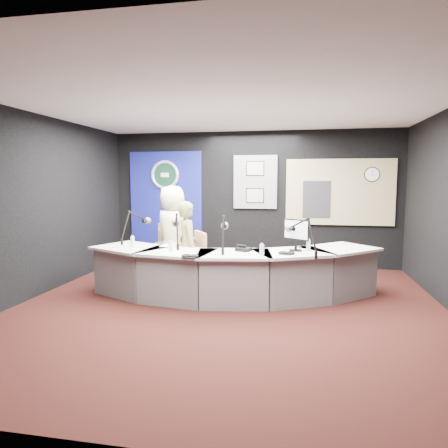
% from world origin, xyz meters
% --- Properties ---
extents(ground, '(6.00, 6.00, 0.00)m').
position_xyz_m(ground, '(0.00, 0.00, 0.00)').
color(ground, black).
rests_on(ground, ground).
extents(ceiling, '(6.00, 6.00, 0.02)m').
position_xyz_m(ceiling, '(0.00, 0.00, 2.80)').
color(ceiling, silver).
rests_on(ceiling, ground).
extents(wall_back, '(6.00, 0.02, 2.80)m').
position_xyz_m(wall_back, '(0.00, 3.00, 1.40)').
color(wall_back, black).
rests_on(wall_back, ground).
extents(wall_front, '(6.00, 0.02, 2.80)m').
position_xyz_m(wall_front, '(0.00, -3.00, 1.40)').
color(wall_front, black).
rests_on(wall_front, ground).
extents(wall_left, '(0.02, 6.00, 2.80)m').
position_xyz_m(wall_left, '(-3.00, 0.00, 1.40)').
color(wall_left, black).
rests_on(wall_left, ground).
extents(broadcast_desk, '(4.50, 1.90, 0.75)m').
position_xyz_m(broadcast_desk, '(-0.05, 0.55, 0.38)').
color(broadcast_desk, silver).
rests_on(broadcast_desk, ground).
extents(backdrop_panel, '(1.60, 0.05, 2.30)m').
position_xyz_m(backdrop_panel, '(-1.90, 2.97, 1.25)').
color(backdrop_panel, navy).
rests_on(backdrop_panel, wall_back).
extents(agency_seal, '(0.63, 0.07, 0.63)m').
position_xyz_m(agency_seal, '(-1.90, 2.93, 1.90)').
color(agency_seal, silver).
rests_on(agency_seal, backdrop_panel).
extents(seal_center, '(0.48, 0.01, 0.48)m').
position_xyz_m(seal_center, '(-1.90, 2.94, 1.90)').
color(seal_center, '#0D3021').
rests_on(seal_center, backdrop_panel).
extents(pinboard, '(0.90, 0.04, 1.10)m').
position_xyz_m(pinboard, '(0.05, 2.97, 1.75)').
color(pinboard, slate).
rests_on(pinboard, wall_back).
extents(framed_photo_upper, '(0.34, 0.02, 0.27)m').
position_xyz_m(framed_photo_upper, '(0.05, 2.94, 2.03)').
color(framed_photo_upper, gray).
rests_on(framed_photo_upper, pinboard).
extents(framed_photo_lower, '(0.34, 0.02, 0.27)m').
position_xyz_m(framed_photo_lower, '(0.05, 2.94, 1.47)').
color(framed_photo_lower, gray).
rests_on(framed_photo_lower, pinboard).
extents(booth_window_frame, '(2.12, 0.06, 1.32)m').
position_xyz_m(booth_window_frame, '(1.75, 2.97, 1.55)').
color(booth_window_frame, tan).
rests_on(booth_window_frame, wall_back).
extents(booth_glow, '(2.00, 0.02, 1.20)m').
position_xyz_m(booth_glow, '(1.75, 2.96, 1.55)').
color(booth_glow, '#FFE8A1').
rests_on(booth_glow, booth_window_frame).
extents(equipment_rack, '(0.55, 0.02, 0.75)m').
position_xyz_m(equipment_rack, '(1.30, 2.94, 1.40)').
color(equipment_rack, black).
rests_on(equipment_rack, booth_window_frame).
extents(wall_clock, '(0.28, 0.01, 0.28)m').
position_xyz_m(wall_clock, '(2.35, 2.94, 1.90)').
color(wall_clock, white).
rests_on(wall_clock, booth_window_frame).
extents(armchair_left, '(0.80, 0.80, 1.04)m').
position_xyz_m(armchair_left, '(-1.31, 1.61, 0.52)').
color(armchair_left, '#B47652').
rests_on(armchair_left, ground).
extents(armchair_right, '(0.83, 0.83, 1.07)m').
position_xyz_m(armchair_right, '(-0.78, 0.74, 0.53)').
color(armchair_right, '#B47652').
rests_on(armchair_right, ground).
extents(draped_jacket, '(0.48, 0.34, 0.70)m').
position_xyz_m(draped_jacket, '(-1.46, 1.82, 0.62)').
color(draped_jacket, '#6E675D').
rests_on(draped_jacket, armchair_left).
extents(person_man, '(0.98, 0.87, 1.69)m').
position_xyz_m(person_man, '(-1.31, 1.61, 0.85)').
color(person_man, '#FEFFCB').
rests_on(person_man, ground).
extents(person_woman, '(0.56, 0.63, 1.46)m').
position_xyz_m(person_woman, '(-0.78, 0.74, 0.73)').
color(person_woman, olive).
rests_on(person_woman, ground).
extents(computer_monitor, '(0.41, 0.30, 0.33)m').
position_xyz_m(computer_monitor, '(0.92, 0.55, 1.07)').
color(computer_monitor, black).
rests_on(computer_monitor, broadcast_desk).
extents(desk_phone, '(0.25, 0.23, 0.05)m').
position_xyz_m(desk_phone, '(0.17, 0.40, 0.78)').
color(desk_phone, black).
rests_on(desk_phone, broadcast_desk).
extents(headphones_near, '(0.20, 0.20, 0.03)m').
position_xyz_m(headphones_near, '(0.80, 0.26, 0.77)').
color(headphones_near, black).
rests_on(headphones_near, broadcast_desk).
extents(headphones_far, '(0.24, 0.24, 0.04)m').
position_xyz_m(headphones_far, '(-0.48, -0.20, 0.77)').
color(headphones_far, black).
rests_on(headphones_far, broadcast_desk).
extents(paper_stack, '(0.22, 0.31, 0.00)m').
position_xyz_m(paper_stack, '(-1.07, 0.68, 0.75)').
color(paper_stack, white).
rests_on(paper_stack, broadcast_desk).
extents(notepad, '(0.26, 0.35, 0.00)m').
position_xyz_m(notepad, '(-0.85, 0.08, 0.75)').
color(notepad, white).
rests_on(notepad, broadcast_desk).
extents(boom_mic_a, '(0.34, 0.70, 0.60)m').
position_xyz_m(boom_mic_a, '(-1.73, 0.89, 1.05)').
color(boom_mic_a, black).
rests_on(boom_mic_a, broadcast_desk).
extents(boom_mic_b, '(0.34, 0.70, 0.60)m').
position_xyz_m(boom_mic_b, '(-0.90, 0.55, 1.05)').
color(boom_mic_b, black).
rests_on(boom_mic_b, broadcast_desk).
extents(boom_mic_c, '(0.21, 0.73, 0.60)m').
position_xyz_m(boom_mic_c, '(-0.12, 0.36, 1.05)').
color(boom_mic_c, black).
rests_on(boom_mic_c, broadcast_desk).
extents(boom_mic_d, '(0.49, 0.62, 0.60)m').
position_xyz_m(boom_mic_d, '(1.01, 0.26, 1.05)').
color(boom_mic_d, black).
rests_on(boom_mic_d, broadcast_desk).
extents(water_bottles, '(2.74, 0.61, 0.18)m').
position_xyz_m(water_bottles, '(-0.24, 0.32, 0.84)').
color(water_bottles, silver).
rests_on(water_bottles, broadcast_desk).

